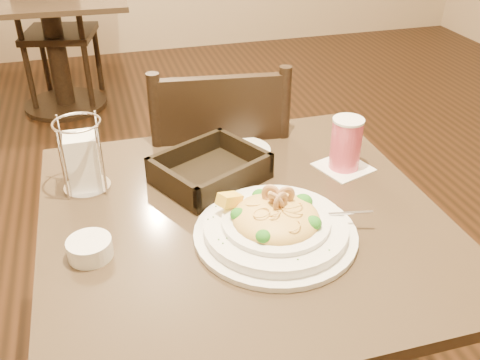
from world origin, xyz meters
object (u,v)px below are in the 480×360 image
object	(u,v)px
drink_glass	(346,144)
side_plate	(242,151)
main_table	(242,288)
dining_chair_near	(218,182)
pasta_bowl	(276,224)
background_table	(53,32)
dining_chair_far	(56,28)
butter_ramekin	(90,248)
bread_basket	(210,172)
napkin_caddy	(83,160)

from	to	relation	value
drink_glass	side_plate	xyz separation A→B (m)	(-0.23, 0.15, -0.06)
main_table	dining_chair_near	distance (m)	0.50
pasta_bowl	drink_glass	distance (m)	0.36
background_table	drink_glass	size ratio (longest dim) A/B	5.94
pasta_bowl	drink_glass	xyz separation A→B (m)	(0.27, 0.23, 0.04)
dining_chair_far	butter_ramekin	xyz separation A→B (m)	(0.14, -2.59, 0.24)
pasta_bowl	side_plate	world-z (taller)	pasta_bowl
side_plate	dining_chair_near	bearing A→B (deg)	95.57
bread_basket	butter_ramekin	world-z (taller)	bread_basket
napkin_caddy	butter_ramekin	distance (m)	0.28
main_table	side_plate	xyz separation A→B (m)	(0.08, 0.28, 0.23)
dining_chair_near	side_plate	distance (m)	0.31
bread_basket	napkin_caddy	distance (m)	0.31
pasta_bowl	side_plate	xyz separation A→B (m)	(0.04, 0.38, -0.03)
dining_chair_far	side_plate	size ratio (longest dim) A/B	5.91
dining_chair_far	pasta_bowl	bearing A→B (deg)	113.43
dining_chair_near	bread_basket	bearing A→B (deg)	81.08
pasta_bowl	napkin_caddy	bearing A→B (deg)	140.74
dining_chair_near	drink_glass	world-z (taller)	dining_chair_near
dining_chair_far	pasta_bowl	distance (m)	2.69
napkin_caddy	butter_ramekin	bearing A→B (deg)	-90.58
pasta_bowl	bread_basket	world-z (taller)	pasta_bowl
dining_chair_far	bread_basket	distance (m)	2.42
napkin_caddy	side_plate	world-z (taller)	napkin_caddy
pasta_bowl	napkin_caddy	xyz separation A→B (m)	(-0.38, 0.31, 0.05)
dining_chair_near	napkin_caddy	distance (m)	0.57
background_table	dining_chair_far	world-z (taller)	dining_chair_far
bread_basket	drink_glass	bearing A→B (deg)	-5.67
drink_glass	bread_basket	xyz separation A→B (m)	(-0.35, 0.03, -0.05)
main_table	napkin_caddy	world-z (taller)	napkin_caddy
main_table	drink_glass	bearing A→B (deg)	22.83
background_table	pasta_bowl	world-z (taller)	pasta_bowl
dining_chair_near	dining_chair_far	bearing A→B (deg)	-67.96
background_table	napkin_caddy	size ratio (longest dim) A/B	5.11
main_table	background_table	world-z (taller)	same
dining_chair_far	drink_glass	world-z (taller)	dining_chair_far
dining_chair_near	bread_basket	distance (m)	0.42
dining_chair_far	bread_basket	world-z (taller)	dining_chair_far
dining_chair_near	drink_glass	size ratio (longest dim) A/B	5.96
dining_chair_far	butter_ramekin	distance (m)	2.61
napkin_caddy	side_plate	size ratio (longest dim) A/B	1.15
dining_chair_near	drink_glass	xyz separation A→B (m)	(0.25, -0.37, 0.29)
dining_chair_far	bread_basket	xyz separation A→B (m)	(0.44, -2.36, 0.25)
drink_glass	side_plate	distance (m)	0.29
background_table	dining_chair_far	xyz separation A→B (m)	(0.02, 0.05, 0.00)
drink_glass	butter_ramekin	xyz separation A→B (m)	(-0.65, -0.19, -0.05)
drink_glass	bread_basket	bearing A→B (deg)	174.33
side_plate	dining_chair_far	bearing A→B (deg)	103.91
pasta_bowl	bread_basket	xyz separation A→B (m)	(-0.08, 0.27, -0.01)
main_table	pasta_bowl	bearing A→B (deg)	-65.20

